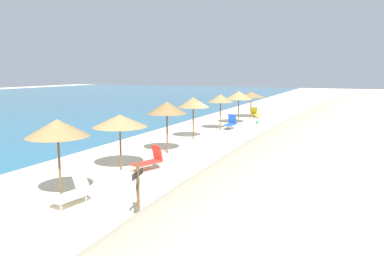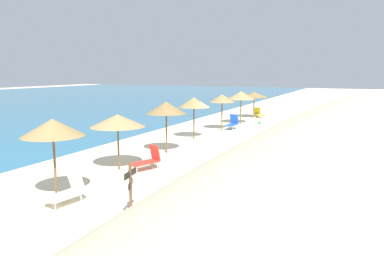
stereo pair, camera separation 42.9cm
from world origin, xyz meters
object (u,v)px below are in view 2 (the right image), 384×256
Objects in this scene: beach_umbrella_6 at (254,95)px; beach_ball at (259,122)px; beach_umbrella_3 at (194,102)px; lounge_chair_2 at (259,114)px; wooden_signpost at (130,186)px; beach_umbrella_0 at (53,128)px; beach_umbrella_1 at (118,121)px; lounge_chair_3 at (232,123)px; beach_umbrella_5 at (241,95)px; lounge_chair_0 at (67,191)px; beach_umbrella_2 at (166,108)px; beach_umbrella_4 at (222,98)px; lounge_chair_1 at (147,160)px.

beach_ball is (-3.86, -1.59, -2.08)m from beach_umbrella_6.
lounge_chair_2 is (13.10, -0.86, -2.04)m from beach_umbrella_3.
beach_umbrella_0 is at bearing 71.66° from wooden_signpost.
beach_umbrella_1 is 1.81× the size of lounge_chair_3.
beach_umbrella_6 reaches higher than lounge_chair_3.
wooden_signpost is at bearing -171.09° from beach_umbrella_5.
beach_umbrella_2 is at bearing -77.09° from lounge_chair_0.
beach_umbrella_5 is 20.98m from lounge_chair_0.
beach_umbrella_2 is 8.59m from lounge_chair_0.
lounge_chair_0 is at bearing 177.64° from beach_ball.
beach_umbrella_6 is (8.33, -0.14, -0.19)m from beach_umbrella_4.
wooden_signpost is 6.88× the size of beach_ball.
beach_umbrella_3 is at bearing -77.04° from lounge_chair_0.
wooden_signpost reaches higher than lounge_chair_1.
lounge_chair_1 is (-12.20, -0.98, -1.93)m from beach_umbrella_4.
beach_umbrella_4 is at bearing 158.89° from beach_ball.
beach_umbrella_1 is 12.70m from beach_umbrella_4.
beach_umbrella_6 is 1.68× the size of lounge_chair_1.
lounge_chair_3 is (12.99, 0.42, 0.02)m from lounge_chair_1.
lounge_chair_0 is (-17.05, -0.84, -1.96)m from beach_umbrella_4.
lounge_chair_1 is 5.79m from wooden_signpost.
lounge_chair_2 is at bearing -88.18° from lounge_chair_3.
beach_umbrella_2 is 4.52m from beach_umbrella_3.
beach_umbrella_3 is at bearing 175.49° from beach_umbrella_5.
wooden_signpost is at bearing -178.48° from lounge_chair_0.
beach_umbrella_1 is at bearing 178.29° from beach_umbrella_5.
lounge_chair_1 is 1.01× the size of lounge_chair_2.
beach_ball is at bearing -6.49° from beach_umbrella_1.
lounge_chair_3 is at bearing 162.49° from beach_ball.
beach_umbrella_5 is at bearing -0.01° from beach_umbrella_0.
beach_umbrella_1 is at bearing 179.01° from beach_umbrella_6.
beach_umbrella_6 is 1.95m from lounge_chair_2.
beach_umbrella_4 is 1.05× the size of beach_umbrella_6.
beach_umbrella_4 reaches higher than lounge_chair_3.
beach_ball is (3.68, -1.16, -0.36)m from lounge_chair_3.
beach_umbrella_1 is 0.92× the size of beach_umbrella_3.
beach_umbrella_5 is (8.07, -0.64, 0.01)m from beach_umbrella_3.
beach_umbrella_0 reaches higher than beach_umbrella_2.
beach_umbrella_6 is 25.46m from lounge_chair_0.
lounge_chair_3 is at bearing -174.35° from beach_umbrella_5.
beach_umbrella_2 is at bearing -4.17° from beach_umbrella_1.
lounge_chair_0 is (-20.88, -0.57, -1.97)m from beach_umbrella_5.
beach_umbrella_3 is (12.73, 0.63, -0.13)m from beach_umbrella_0.
beach_umbrella_2 is 17.08m from beach_umbrella_6.
beach_umbrella_1 is 21.64m from lounge_chair_2.
beach_umbrella_4 is 1.77× the size of lounge_chair_1.
wooden_signpost is at bearing -168.33° from beach_umbrella_4.
beach_umbrella_4 is 10.63× the size of beach_ball.
lounge_chair_3 is 5.45× the size of beach_ball.
beach_umbrella_0 is 1.05× the size of beach_umbrella_4.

